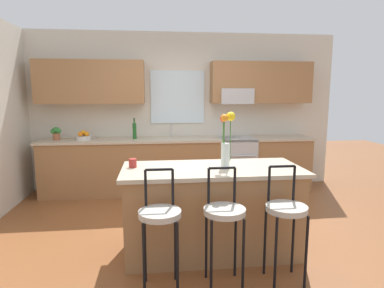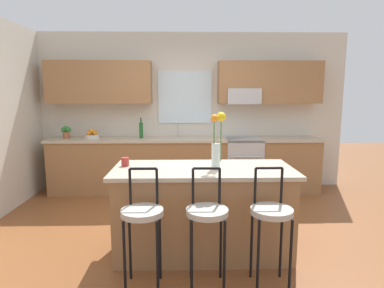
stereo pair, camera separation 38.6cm
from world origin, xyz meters
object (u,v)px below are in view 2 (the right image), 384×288
kitchen_island (203,210)px  potted_plant_small (66,132)px  bottle_olive_oil (141,130)px  oven_range (243,165)px  bar_stool_far (271,216)px  flower_vase (217,140)px  bar_stool_middle (207,217)px  mug_ceramic (125,162)px  bar_stool_near (142,218)px  fruit_bowl_oranges (92,135)px

kitchen_island → potted_plant_small: (-2.17, 2.20, 0.57)m
bottle_olive_oil → kitchen_island: bearing=-67.4°
oven_range → potted_plant_small: potted_plant_small is taller
bar_stool_far → potted_plant_small: potted_plant_small is taller
kitchen_island → flower_vase: (0.13, -0.06, 0.75)m
bar_stool_middle → potted_plant_small: size_ratio=4.87×
flower_vase → mug_ceramic: 0.99m
potted_plant_small → bar_stool_far: bearing=-46.1°
mug_ceramic → bar_stool_far: bearing=-27.8°
bar_stool_middle → bar_stool_far: (0.55, 0.00, 0.00)m
kitchen_island → bar_stool_near: bar_stool_near is taller
kitchen_island → bar_stool_far: size_ratio=1.77×
kitchen_island → mug_ceramic: mug_ceramic is taller
bar_stool_middle → fruit_bowl_oranges: fruit_bowl_oranges is taller
oven_range → potted_plant_small: 3.03m
bottle_olive_oil → potted_plant_small: (-1.25, 0.00, -0.03)m
flower_vase → bottle_olive_oil: flower_vase is taller
mug_ceramic → potted_plant_small: potted_plant_small is taller
potted_plant_small → bar_stool_middle: bearing=-52.5°
bar_stool_near → potted_plant_small: size_ratio=4.87×
bar_stool_near → flower_vase: size_ratio=1.82×
kitchen_island → bottle_olive_oil: size_ratio=5.36×
bar_stool_far → fruit_bowl_oranges: (-2.29, 2.83, 0.34)m
bar_stool_far → bar_stool_middle: bearing=180.0°
mug_ceramic → fruit_bowl_oranges: 2.31m
oven_range → bar_stool_near: (-1.35, -2.80, 0.18)m
kitchen_island → flower_vase: size_ratio=3.22×
kitchen_island → oven_range: bearing=69.7°
kitchen_island → bar_stool_far: 0.85m
bottle_olive_oil → fruit_bowl_oranges: bearing=179.7°
flower_vase → fruit_bowl_oranges: 2.95m
bar_stool_near → fruit_bowl_oranges: bearing=112.9°
flower_vase → mug_ceramic: size_ratio=6.38×
bar_stool_far → flower_vase: (-0.42, 0.56, 0.58)m
bar_stool_far → oven_range: bearing=84.8°
bar_stool_far → fruit_bowl_oranges: size_ratio=4.34×
mug_ceramic → bottle_olive_oil: (-0.11, 2.11, 0.10)m
bar_stool_near → fruit_bowl_oranges: size_ratio=4.34×
oven_range → flower_vase: (-0.67, -2.24, 0.75)m
bar_stool_near → bar_stool_middle: (0.55, 0.00, 0.00)m
oven_range → potted_plant_small: size_ratio=4.30×
fruit_bowl_oranges → bottle_olive_oil: (0.83, -0.00, 0.08)m
bottle_olive_oil → bar_stool_middle: bearing=-72.0°
kitchen_island → bar_stool_middle: 0.64m
potted_plant_small → fruit_bowl_oranges: bearing=0.5°
flower_vase → mug_ceramic: (-0.94, 0.16, -0.25)m
bar_stool_middle → potted_plant_small: 3.58m
flower_vase → bottle_olive_oil: size_ratio=1.67×
flower_vase → fruit_bowl_oranges: (-1.87, 2.27, -0.24)m
kitchen_island → bar_stool_near: (-0.55, -0.62, 0.17)m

